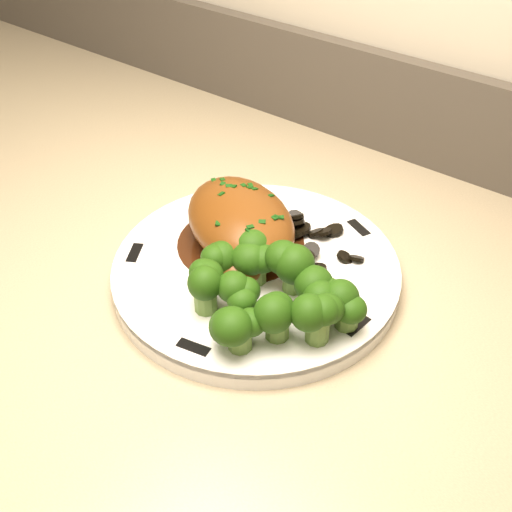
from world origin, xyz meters
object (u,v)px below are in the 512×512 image
Objects in this scene: plate at (256,271)px; broccoli_florets at (271,291)px; counter at (70,402)px; chicken_breast at (240,225)px.

broccoli_florets is at bearing -41.92° from plate.
chicken_breast is (0.34, 0.03, 0.50)m from counter.
plate is 1.83× the size of broccoli_florets.
counter reaches higher than plate.
broccoli_florets is (0.05, -0.04, 0.04)m from plate.
plate is at bearing 8.20° from chicken_breast.
counter is 12.55× the size of chicken_breast.
plate is 1.61× the size of chicken_breast.
broccoli_florets is at bearing -2.93° from counter.
counter is at bearing -176.35° from plate.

